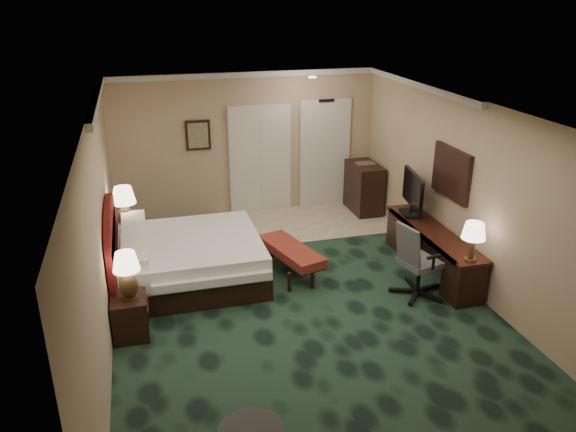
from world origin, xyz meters
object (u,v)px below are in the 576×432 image
object	(u,v)px
nightstand_far	(129,244)
minibar	(364,188)
lamp_far	(125,208)
bed_bench	(291,260)
tv	(413,194)
desk	(432,251)
desk_chair	(420,259)
lamp_near	(127,276)
nightstand_near	(130,317)
bed	(191,260)

from	to	relation	value
nightstand_far	minibar	distance (m)	4.59
lamp_far	bed_bench	bearing A→B (deg)	-24.29
lamp_far	tv	distance (m)	4.55
bed_bench	desk	xyz separation A→B (m)	(2.10, -0.50, 0.12)
nightstand_far	desk	size ratio (longest dim) A/B	0.24
bed_bench	minibar	distance (m)	3.01
nightstand_far	desk_chair	distance (m)	4.54
lamp_far	tv	world-z (taller)	tv
nightstand_far	minibar	size ratio (longest dim) A/B	0.58
nightstand_far	desk	bearing A→B (deg)	-19.70
lamp_near	desk	world-z (taller)	lamp_near
nightstand_far	bed_bench	bearing A→B (deg)	-24.82
nightstand_near	minibar	size ratio (longest dim) A/B	0.57
bed_bench	minibar	world-z (taller)	minibar
bed_bench	nightstand_far	bearing A→B (deg)	138.44
bed	nightstand_far	bearing A→B (deg)	134.18
bed_bench	tv	bearing A→B (deg)	-11.28
desk	minibar	distance (m)	2.68
tv	minibar	bearing A→B (deg)	100.38
lamp_near	lamp_far	distance (m)	2.20
tv	bed_bench	bearing A→B (deg)	-164.12
bed	nightstand_near	bearing A→B (deg)	-124.56
nightstand_far	desk	world-z (taller)	desk
desk	tv	xyz separation A→B (m)	(-0.03, 0.70, 0.69)
lamp_near	minibar	bearing A→B (deg)	36.56
nightstand_far	minibar	xyz separation A→B (m)	(4.46, 1.07, 0.20)
bed	lamp_near	size ratio (longest dim) A/B	3.33
desk_chair	tv	bearing A→B (deg)	55.66
bed	lamp_near	xyz separation A→B (m)	(-0.87, -1.31, 0.52)
bed	desk_chair	distance (m)	3.34
lamp_far	nightstand_near	bearing A→B (deg)	-90.04
nightstand_far	lamp_near	world-z (taller)	lamp_near
nightstand_far	tv	distance (m)	4.61
lamp_far	minibar	xyz separation A→B (m)	(4.46, 1.09, -0.43)
nightstand_near	minibar	distance (m)	5.54
bed	minibar	bearing A→B (deg)	29.02
nightstand_far	lamp_near	bearing A→B (deg)	-89.50
nightstand_far	desk_chair	xyz separation A→B (m)	(3.95, -2.21, 0.28)
nightstand_far	lamp_far	world-z (taller)	lamp_far
lamp_far	desk	world-z (taller)	lamp_far
desk_chair	nightstand_far	bearing A→B (deg)	137.44
desk	tv	bearing A→B (deg)	92.60
nightstand_far	tv	bearing A→B (deg)	-11.47
nightstand_near	minibar	world-z (taller)	minibar
lamp_near	desk	size ratio (longest dim) A/B	0.27
minibar	desk	bearing A→B (deg)	-89.35
lamp_far	desk_chair	bearing A→B (deg)	-28.89
bed	tv	distance (m)	3.63
nightstand_near	desk_chair	distance (m)	3.97
lamp_near	tv	bearing A→B (deg)	16.58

